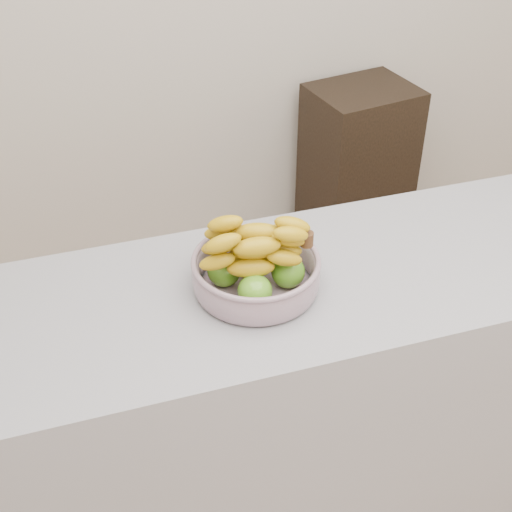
{
  "coord_description": "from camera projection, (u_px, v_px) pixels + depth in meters",
  "views": [
    {
      "loc": [
        -0.75,
        -0.82,
        2.02
      ],
      "look_at": [
        -0.32,
        0.5,
        1.0
      ],
      "focal_mm": 50.0,
      "sensor_mm": 36.0,
      "label": 1
    }
  ],
  "objects": [
    {
      "name": "counter",
      "position": [
        359.0,
        385.0,
        2.13
      ],
      "size": [
        2.0,
        0.6,
        0.9
      ],
      "primitive_type": "cube",
      "color": "gray",
      "rests_on": "ground"
    },
    {
      "name": "cabinet",
      "position": [
        357.0,
        170.0,
        3.28
      ],
      "size": [
        0.49,
        0.42,
        0.79
      ],
      "primitive_type": "cube",
      "rotation": [
        0.0,
        0.0,
        0.17
      ],
      "color": "black",
      "rests_on": "ground"
    },
    {
      "name": "fruit_bowl",
      "position": [
        256.0,
        268.0,
        1.74
      ],
      "size": [
        0.32,
        0.32,
        0.19
      ],
      "rotation": [
        0.0,
        0.0,
        -0.34
      ],
      "color": "#A5B7C6",
      "rests_on": "counter"
    }
  ]
}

